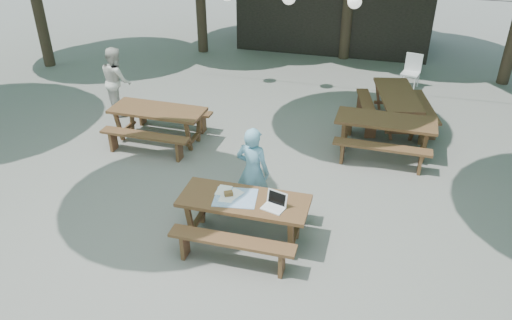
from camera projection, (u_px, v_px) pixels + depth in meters
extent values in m
plane|color=#61615D|center=(223.00, 220.00, 8.40)|extent=(80.00, 80.00, 0.00)
cube|color=black|center=(337.00, 1.00, 16.34)|extent=(6.00, 3.00, 2.80)
cube|color=#513C1C|center=(244.00, 201.00, 7.65)|extent=(2.00, 0.80, 0.06)
cube|color=#513C1C|center=(232.00, 241.00, 7.24)|extent=(1.90, 0.28, 0.05)
cube|color=#513C1C|center=(255.00, 192.00, 8.32)|extent=(1.90, 0.28, 0.05)
cube|color=#513C1C|center=(244.00, 220.00, 7.83)|extent=(1.70, 0.70, 0.69)
cube|color=#513C1C|center=(157.00, 110.00, 10.53)|extent=(2.02, 0.84, 0.06)
cube|color=#513C1C|center=(144.00, 135.00, 10.12)|extent=(1.91, 0.32, 0.05)
cube|color=#513C1C|center=(171.00, 110.00, 11.20)|extent=(1.91, 0.32, 0.05)
cube|color=#513C1C|center=(159.00, 126.00, 10.71)|extent=(1.71, 0.74, 0.69)
cube|color=#513C1C|center=(386.00, 121.00, 10.10)|extent=(2.02, 0.85, 0.06)
cube|color=#513C1C|center=(382.00, 147.00, 9.69)|extent=(1.91, 0.33, 0.05)
cube|color=#513C1C|center=(387.00, 119.00, 10.77)|extent=(1.91, 0.33, 0.05)
cube|color=#513C1C|center=(384.00, 137.00, 10.28)|extent=(1.72, 0.74, 0.69)
cube|color=#513C1C|center=(398.00, 95.00, 11.25)|extent=(1.19, 2.12, 0.06)
cube|color=#513C1C|center=(425.00, 106.00, 11.36)|extent=(0.66, 1.92, 0.05)
cube|color=#513C1C|center=(367.00, 105.00, 11.42)|extent=(0.66, 1.92, 0.05)
cube|color=#513C1C|center=(395.00, 110.00, 11.44)|extent=(1.03, 1.81, 0.69)
imported|color=#73B1D2|center=(253.00, 172.00, 8.23)|extent=(0.64, 0.47, 1.60)
imported|color=silver|center=(117.00, 81.00, 11.78)|extent=(0.98, 0.98, 1.61)
cube|color=silver|center=(410.00, 74.00, 13.33)|extent=(0.54, 0.54, 0.04)
cube|color=silver|center=(414.00, 62.00, 13.35)|extent=(0.44, 0.15, 0.48)
cube|color=silver|center=(409.00, 81.00, 13.44)|extent=(0.51, 0.51, 0.38)
cube|color=white|center=(273.00, 208.00, 7.41)|extent=(0.38, 0.31, 0.02)
cube|color=white|center=(277.00, 198.00, 7.43)|extent=(0.33, 0.15, 0.23)
cube|color=black|center=(277.00, 198.00, 7.43)|extent=(0.28, 0.12, 0.19)
cube|color=#3B7ECC|center=(235.00, 198.00, 7.66)|extent=(0.72, 0.64, 0.01)
cube|color=white|center=(227.00, 197.00, 7.67)|extent=(0.23, 0.31, 0.00)
cube|color=white|center=(234.00, 194.00, 7.73)|extent=(0.31, 0.36, 0.00)
cube|color=white|center=(224.00, 190.00, 7.82)|extent=(0.21, 0.30, 0.00)
cube|color=brown|center=(228.00, 193.00, 7.68)|extent=(0.16, 0.14, 0.06)
sphere|color=white|center=(355.00, 2.00, 11.88)|extent=(0.34, 0.34, 0.34)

